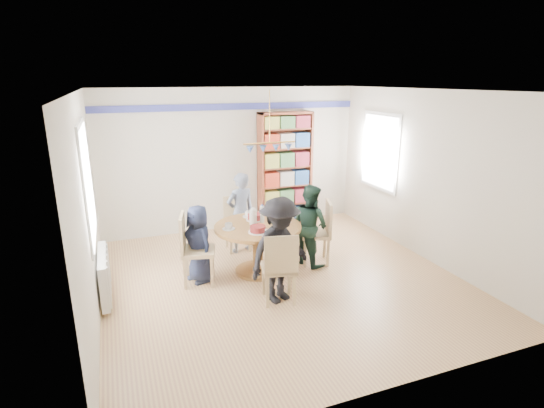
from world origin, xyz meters
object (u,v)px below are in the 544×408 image
chair_right (321,229)px  chair_near (280,265)px  dining_table (258,238)px  person_near (280,250)px  person_right (310,225)px  bookshelf (285,170)px  person_left (199,244)px  radiator (104,275)px  person_far (241,213)px  chair_far (237,220)px  chair_left (192,246)px

chair_right → chair_near: (-1.10, -0.99, -0.01)m
dining_table → person_near: 0.93m
chair_near → person_right: size_ratio=0.76×
dining_table → chair_near: bearing=-92.5°
person_right → bookshelf: size_ratio=0.58×
person_left → person_near: size_ratio=0.80×
radiator → person_near: (2.16, -0.85, 0.36)m
radiator → person_far: 2.39m
dining_table → person_left: person_left is taller
chair_far → person_near: bearing=-89.6°
person_near → chair_right: bearing=19.5°
dining_table → person_left: (-0.88, 0.04, 0.02)m
person_right → chair_far: bearing=22.2°
chair_right → person_right: person_right is taller
dining_table → person_right: size_ratio=1.00×
person_far → bookshelf: 1.72m
chair_far → person_right: 1.37m
chair_right → person_far: size_ratio=0.73×
chair_near → person_right: (0.91, 1.00, 0.11)m
radiator → dining_table: 2.19m
chair_far → person_right: size_ratio=0.71×
chair_far → person_right: (0.90, -1.03, 0.14)m
person_near → bookshelf: bookshelf is taller
dining_table → chair_right: chair_right is taller
chair_far → person_far: person_far is taller
person_far → radiator: bearing=11.3°
person_near → person_far: bearing=68.7°
dining_table → chair_right: size_ratio=1.29×
dining_table → person_far: person_far is taller
chair_near → person_near: bearing=71.1°
radiator → bookshelf: 4.06m
chair_near → bookshelf: size_ratio=0.44×
chair_far → person_left: 1.32m
chair_left → chair_near: (0.95, -0.97, -0.03)m
dining_table → person_far: (-0.01, 0.87, 0.13)m
person_far → bookshelf: bookshelf is taller
person_far → bookshelf: size_ratio=0.61×
chair_right → person_far: bearing=140.3°
person_far → person_near: person_near is taller
person_far → person_right: bearing=123.2°
bookshelf → chair_left: bearing=-138.5°
chair_near → person_left: (-0.84, 1.03, 0.03)m
person_left → bookshelf: bookshelf is taller
radiator → chair_far: chair_far is taller
bookshelf → person_near: bearing=-113.7°
chair_left → chair_far: (0.96, 1.06, -0.07)m
chair_left → bookshelf: size_ratio=0.46×
person_right → dining_table: bearing=71.5°
dining_table → chair_far: (-0.03, 1.04, -0.05)m
dining_table → person_right: bearing=0.5°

